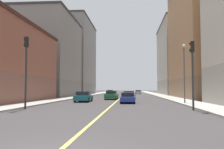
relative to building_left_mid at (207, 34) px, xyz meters
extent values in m
cube|color=#9E9B93|center=(-6.81, 11.04, -11.42)|extent=(3.02, 168.00, 0.15)
cube|color=#9E9B93|center=(-24.61, 11.04, -11.42)|extent=(3.02, 168.00, 0.15)
cube|color=#E5D14C|center=(-15.71, 11.04, -11.48)|extent=(0.16, 154.00, 0.01)
cube|color=#8F6B4F|center=(0.00, 0.00, -9.72)|extent=(10.60, 21.97, 3.54)
cube|color=#A8754C|center=(0.00, 0.00, 1.56)|extent=(10.60, 21.97, 19.03)
cube|color=#9D9688|center=(0.00, 24.20, -9.50)|extent=(10.60, 22.53, 3.99)
cube|color=#BCB29E|center=(0.00, 24.20, 0.21)|extent=(10.60, 22.53, 15.43)
cube|color=#545047|center=(0.00, 24.20, 8.13)|extent=(10.90, 22.83, 0.40)
cube|color=slate|center=(-31.42, 6.16, -9.75)|extent=(10.60, 18.28, 3.48)
cube|color=gray|center=(-31.42, 6.16, -1.31)|extent=(10.60, 18.28, 13.41)
cube|color=#3B3937|center=(-31.42, 6.16, 5.60)|extent=(10.90, 18.58, 0.40)
cube|color=slate|center=(-31.42, 28.89, -9.82)|extent=(10.60, 22.52, 3.35)
cube|color=gray|center=(-31.42, 28.89, 1.21)|extent=(10.60, 22.52, 18.71)
cube|color=#3B3937|center=(-31.42, 28.89, 10.77)|extent=(10.90, 22.82, 0.40)
cylinder|color=#2D2D2D|center=(-8.72, -24.25, -9.14)|extent=(0.16, 0.16, 4.70)
cube|color=black|center=(-8.72, -24.25, -6.34)|extent=(0.28, 0.32, 0.90)
sphere|color=#320404|center=(-8.88, -24.25, -6.07)|extent=(0.20, 0.20, 0.20)
sphere|color=orange|center=(-8.88, -24.25, -6.35)|extent=(0.20, 0.20, 0.20)
sphere|color=black|center=(-8.88, -24.25, -6.63)|extent=(0.20, 0.20, 0.20)
cylinder|color=#2D2D2D|center=(-22.70, -24.25, -8.84)|extent=(0.16, 0.16, 5.31)
cube|color=black|center=(-22.70, -24.25, -5.73)|extent=(0.28, 0.32, 0.90)
sphere|color=#320404|center=(-22.86, -24.25, -5.46)|extent=(0.20, 0.20, 0.20)
sphere|color=orange|center=(-22.86, -24.25, -5.74)|extent=(0.20, 0.20, 0.20)
sphere|color=black|center=(-22.86, -24.25, -6.02)|extent=(0.20, 0.20, 0.20)
cylinder|color=#4C4C51|center=(-7.72, -16.47, -8.20)|extent=(0.14, 0.14, 6.29)
sphere|color=#EAEACC|center=(-7.72, -16.47, -4.90)|extent=(0.36, 0.36, 0.36)
cube|color=black|center=(-19.51, 22.94, -10.94)|extent=(1.87, 4.04, 0.66)
cube|color=black|center=(-19.51, 22.88, -10.39)|extent=(1.65, 2.10, 0.44)
cylinder|color=black|center=(-20.37, 24.20, -11.17)|extent=(0.22, 0.64, 0.64)
cylinder|color=black|center=(-18.66, 24.20, -11.17)|extent=(0.22, 0.64, 0.64)
cylinder|color=black|center=(-20.37, 21.69, -11.17)|extent=(0.22, 0.64, 0.64)
cylinder|color=black|center=(-18.66, 21.69, -11.17)|extent=(0.22, 0.64, 0.64)
cube|color=#23389E|center=(-14.11, -14.74, -11.00)|extent=(1.78, 4.47, 0.55)
cube|color=black|center=(-14.11, -14.77, -10.47)|extent=(1.53, 2.01, 0.51)
cylinder|color=black|center=(-14.86, -13.35, -11.17)|extent=(0.23, 0.64, 0.64)
cylinder|color=black|center=(-13.31, -13.38, -11.17)|extent=(0.23, 0.64, 0.64)
cylinder|color=black|center=(-14.90, -16.11, -11.17)|extent=(0.23, 0.64, 0.64)
cylinder|color=black|center=(-13.36, -16.13, -11.17)|extent=(0.23, 0.64, 0.64)
cube|color=#1E6B38|center=(-16.86, -5.50, -10.93)|extent=(1.95, 4.56, 0.69)
cube|color=black|center=(-16.86, -5.49, -10.35)|extent=(1.63, 2.04, 0.46)
cylinder|color=black|center=(-17.61, -4.07, -11.17)|extent=(0.25, 0.65, 0.64)
cylinder|color=black|center=(-16.00, -4.14, -11.17)|extent=(0.25, 0.65, 0.64)
cylinder|color=black|center=(-17.72, -6.86, -11.17)|extent=(0.25, 0.65, 0.64)
cylinder|color=black|center=(-16.11, -6.92, -11.17)|extent=(0.25, 0.65, 0.64)
cube|color=maroon|center=(-14.06, -5.12, -10.96)|extent=(2.06, 4.28, 0.62)
cube|color=black|center=(-14.05, -4.98, -10.41)|extent=(1.73, 1.87, 0.49)
cylinder|color=black|center=(-14.85, -3.78, -11.17)|extent=(0.25, 0.65, 0.64)
cylinder|color=black|center=(-13.14, -3.86, -11.17)|extent=(0.25, 0.65, 0.64)
cylinder|color=black|center=(-14.97, -6.38, -11.17)|extent=(0.25, 0.65, 0.64)
cylinder|color=black|center=(-13.27, -6.46, -11.17)|extent=(0.25, 0.65, 0.64)
cube|color=#196670|center=(-19.96, -12.70, -10.96)|extent=(1.91, 4.33, 0.62)
cube|color=black|center=(-19.96, -12.72, -10.39)|extent=(1.66, 2.08, 0.52)
cylinder|color=black|center=(-20.83, -11.38, -11.17)|extent=(0.23, 0.64, 0.64)
cylinder|color=black|center=(-19.13, -11.36, -11.17)|extent=(0.23, 0.64, 0.64)
cylinder|color=black|center=(-20.79, -14.05, -11.17)|extent=(0.23, 0.64, 0.64)
cylinder|color=black|center=(-19.10, -14.03, -11.17)|extent=(0.23, 0.64, 0.64)
cube|color=silver|center=(-11.58, 31.69, -10.98)|extent=(1.75, 4.26, 0.58)
cube|color=black|center=(-11.58, 31.64, -10.48)|extent=(1.53, 2.08, 0.42)
cylinder|color=black|center=(-12.37, 33.01, -11.17)|extent=(0.22, 0.64, 0.64)
cylinder|color=black|center=(-10.79, 33.01, -11.17)|extent=(0.22, 0.64, 0.64)
cylinder|color=black|center=(-12.37, 30.37, -11.17)|extent=(0.22, 0.64, 0.64)
cylinder|color=black|center=(-10.79, 30.37, -11.17)|extent=(0.22, 0.64, 0.64)
camera|label=1|loc=(-13.69, -44.26, -9.73)|focal=38.82mm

